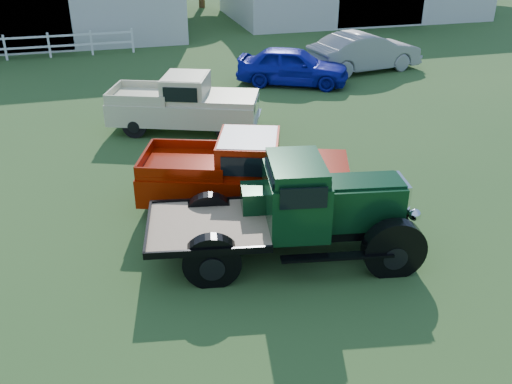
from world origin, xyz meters
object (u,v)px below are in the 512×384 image
object	(u,v)px
vintage_flatbed	(290,210)
red_pickup	(245,172)
misc_car_grey	(365,52)
white_pickup	(184,104)
misc_car_blue	(293,66)

from	to	relation	value
vintage_flatbed	red_pickup	bearing A→B (deg)	108.03
misc_car_grey	vintage_flatbed	bearing A→B (deg)	139.13
vintage_flatbed	white_pickup	world-z (taller)	vintage_flatbed
misc_car_blue	white_pickup	bearing A→B (deg)	155.56
red_pickup	misc_car_blue	distance (m)	10.91
red_pickup	misc_car_blue	bearing A→B (deg)	84.57
vintage_flatbed	white_pickup	bearing A→B (deg)	106.12
white_pickup	vintage_flatbed	bearing A→B (deg)	-62.31
misc_car_blue	misc_car_grey	xyz separation A→B (m)	(3.79, 1.21, 0.07)
vintage_flatbed	misc_car_grey	world-z (taller)	vintage_flatbed
vintage_flatbed	misc_car_grey	xyz separation A→B (m)	(8.07, 13.48, -0.25)
white_pickup	misc_car_blue	size ratio (longest dim) A/B	1.09
vintage_flatbed	misc_car_blue	distance (m)	13.00
misc_car_blue	misc_car_grey	distance (m)	3.98
red_pickup	misc_car_blue	world-z (taller)	red_pickup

